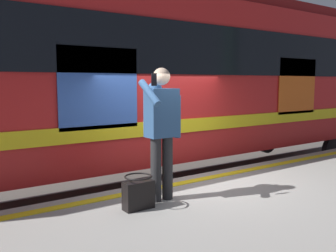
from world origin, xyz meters
TOP-DOWN VIEW (x-y plane):
  - ground_plane at (0.00, 0.00)m, footprint 23.57×23.57m
  - safety_line at (0.00, 0.30)m, footprint 13.44×0.16m
  - track_rail_near at (0.00, -1.14)m, footprint 17.83×0.08m
  - track_rail_far at (0.00, -2.58)m, footprint 17.83×0.08m
  - train_carriage at (-1.24, -1.85)m, footprint 13.70×2.79m
  - passenger at (0.87, 0.77)m, footprint 0.57×0.55m
  - handbag at (1.29, 0.90)m, footprint 0.38×0.34m

SIDE VIEW (x-z plane):
  - ground_plane at x=0.00m, z-range 0.00..0.00m
  - track_rail_near at x=0.00m, z-range 0.00..0.16m
  - track_rail_far at x=0.00m, z-range 0.00..0.16m
  - safety_line at x=0.00m, z-range 0.86..0.87m
  - handbag at x=1.29m, z-range 0.85..1.26m
  - passenger at x=0.87m, z-range 1.01..2.73m
  - train_carriage at x=-1.24m, z-range 0.54..4.58m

